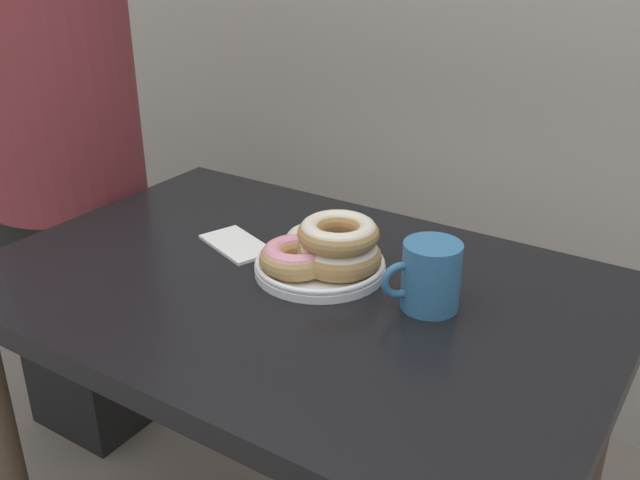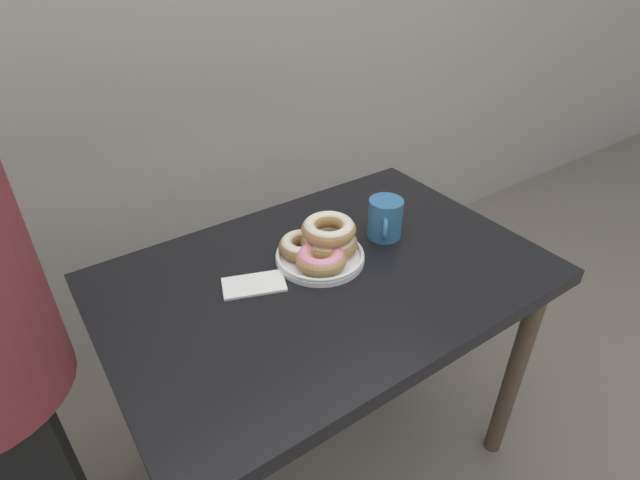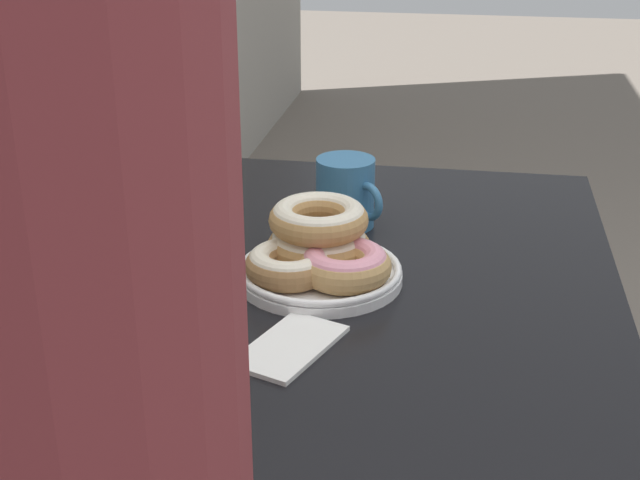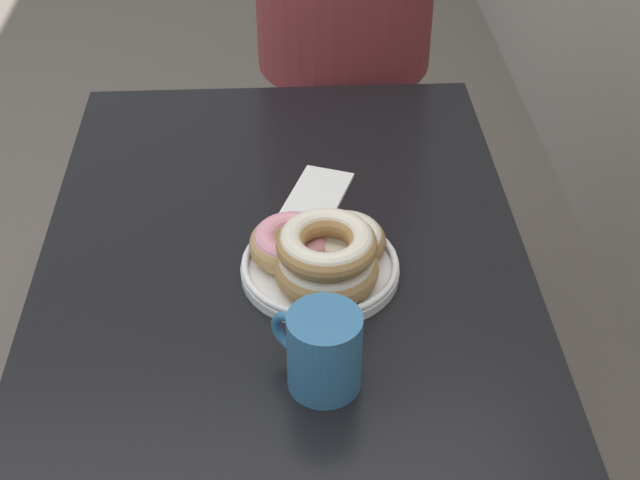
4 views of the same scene
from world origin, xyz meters
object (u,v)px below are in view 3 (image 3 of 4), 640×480
(coffee_mug, at_px, (346,192))
(napkin, at_px, (290,346))
(dining_table, at_px, (354,348))
(donut_plate, at_px, (319,251))

(coffee_mug, distance_m, napkin, 0.39)
(dining_table, distance_m, donut_plate, 0.14)
(coffee_mug, bearing_deg, donut_plate, 177.52)
(donut_plate, bearing_deg, dining_table, -113.92)
(coffee_mug, height_order, napkin, coffee_mug)
(donut_plate, xyz_separation_m, napkin, (-0.19, 0.00, -0.04))
(donut_plate, bearing_deg, napkin, 179.31)
(dining_table, height_order, donut_plate, donut_plate)
(dining_table, height_order, napkin, napkin)
(napkin, bearing_deg, donut_plate, -0.69)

